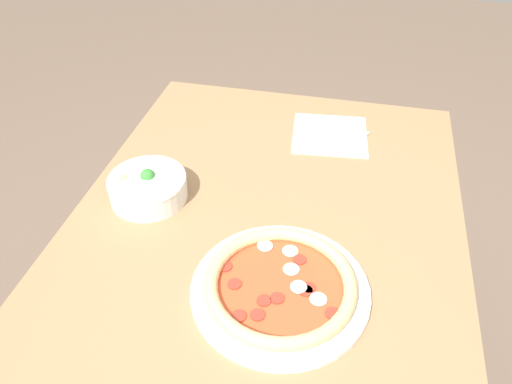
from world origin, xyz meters
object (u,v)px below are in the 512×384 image
object	(u,v)px
pizza	(280,286)
knife	(334,129)
bowl	(148,186)
fork	(330,139)

from	to	relation	value
pizza	knife	distance (m)	0.57
pizza	bowl	xyz separation A→B (m)	(0.20, 0.34, 0.02)
pizza	knife	xyz separation A→B (m)	(0.57, -0.04, -0.01)
bowl	fork	xyz separation A→B (m)	(0.32, -0.38, -0.03)
fork	knife	distance (m)	0.05
bowl	fork	distance (m)	0.49
bowl	knife	world-z (taller)	bowl
pizza	bowl	size ratio (longest dim) A/B	1.90
knife	pizza	bearing A→B (deg)	86.16
bowl	knife	distance (m)	0.53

